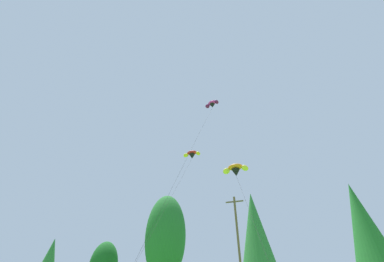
% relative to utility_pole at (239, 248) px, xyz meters
% --- Properties ---
extents(treeline_tree_c, '(5.90, 5.90, 15.19)m').
position_rel_utility_pole_xyz_m(treeline_tree_c, '(-11.30, 4.82, 2.77)').
color(treeline_tree_c, '#472D19').
rests_on(treeline_tree_c, ground_plane).
extents(treeline_tree_d, '(4.68, 4.68, 14.01)m').
position_rel_utility_pole_xyz_m(treeline_tree_d, '(1.67, 4.26, 2.35)').
color(treeline_tree_d, '#472D19').
rests_on(treeline_tree_d, ground_plane).
extents(treeline_tree_e, '(4.71, 4.71, 14.15)m').
position_rel_utility_pole_xyz_m(treeline_tree_e, '(14.26, 5.07, 2.44)').
color(treeline_tree_e, '#472D19').
rests_on(treeline_tree_e, ground_plane).
extents(utility_pole, '(2.20, 0.26, 12.31)m').
position_rel_utility_pole_xyz_m(utility_pole, '(0.00, 0.00, 0.00)').
color(utility_pole, brown).
rests_on(utility_pole, ground_plane).
extents(parafoil_kite_high_magenta, '(4.00, 13.64, 23.50)m').
position_rel_utility_pole_xyz_m(parafoil_kite_high_magenta, '(-1.22, -4.04, 18.07)').
color(parafoil_kite_high_magenta, '#D12893').
extents(parafoil_kite_mid_orange, '(4.42, 12.44, 11.93)m').
position_rel_utility_pole_xyz_m(parafoil_kite_mid_orange, '(1.48, -6.74, 6.43)').
color(parafoil_kite_mid_orange, orange).
extents(parafoil_kite_far_red_yellow, '(3.51, 19.25, 19.31)m').
position_rel_utility_pole_xyz_m(parafoil_kite_far_red_yellow, '(-6.17, 1.71, 13.81)').
color(parafoil_kite_far_red_yellow, red).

